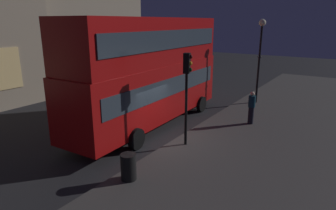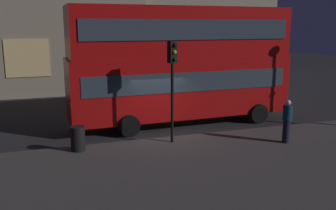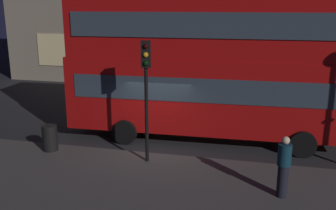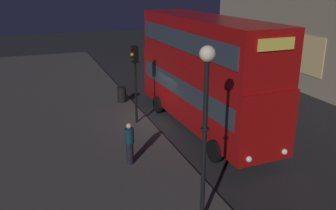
{
  "view_description": "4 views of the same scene",
  "coord_description": "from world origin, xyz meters",
  "px_view_note": "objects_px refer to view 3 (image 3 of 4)",
  "views": [
    {
      "loc": [
        -10.7,
        -7.33,
        5.48
      ],
      "look_at": [
        1.15,
        0.46,
        1.45
      ],
      "focal_mm": 31.54,
      "sensor_mm": 36.0,
      "label": 1
    },
    {
      "loc": [
        -4.7,
        -14.96,
        4.82
      ],
      "look_at": [
        0.5,
        0.67,
        1.26
      ],
      "focal_mm": 39.61,
      "sensor_mm": 36.0,
      "label": 2
    },
    {
      "loc": [
        3.62,
        -13.03,
        5.38
      ],
      "look_at": [
        0.49,
        0.04,
        1.81
      ],
      "focal_mm": 41.21,
      "sensor_mm": 36.0,
      "label": 3
    },
    {
      "loc": [
        17.54,
        -6.05,
        7.19
      ],
      "look_at": [
        1.43,
        0.06,
        1.38
      ],
      "focal_mm": 38.82,
      "sensor_mm": 36.0,
      "label": 4
    }
  ],
  "objects_px": {
    "double_decker_bus": "(206,62)",
    "pedestrian": "(284,166)",
    "litter_bin": "(50,138)",
    "traffic_light_near_kerb": "(146,77)"
  },
  "relations": [
    {
      "from": "double_decker_bus",
      "to": "pedestrian",
      "type": "height_order",
      "value": "double_decker_bus"
    },
    {
      "from": "litter_bin",
      "to": "pedestrian",
      "type": "bearing_deg",
      "value": -11.61
    },
    {
      "from": "traffic_light_near_kerb",
      "to": "pedestrian",
      "type": "distance_m",
      "value": 5.06
    },
    {
      "from": "double_decker_bus",
      "to": "traffic_light_near_kerb",
      "type": "xyz_separation_m",
      "value": [
        -1.52,
        -3.13,
        -0.07
      ]
    },
    {
      "from": "double_decker_bus",
      "to": "litter_bin",
      "type": "xyz_separation_m",
      "value": [
        -5.27,
        -2.98,
        -2.54
      ]
    },
    {
      "from": "double_decker_bus",
      "to": "traffic_light_near_kerb",
      "type": "distance_m",
      "value": 3.48
    },
    {
      "from": "double_decker_bus",
      "to": "pedestrian",
      "type": "distance_m",
      "value": 5.85
    },
    {
      "from": "litter_bin",
      "to": "double_decker_bus",
      "type": "bearing_deg",
      "value": 29.46
    },
    {
      "from": "double_decker_bus",
      "to": "traffic_light_near_kerb",
      "type": "bearing_deg",
      "value": -117.71
    },
    {
      "from": "pedestrian",
      "to": "litter_bin",
      "type": "distance_m",
      "value": 8.31
    }
  ]
}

